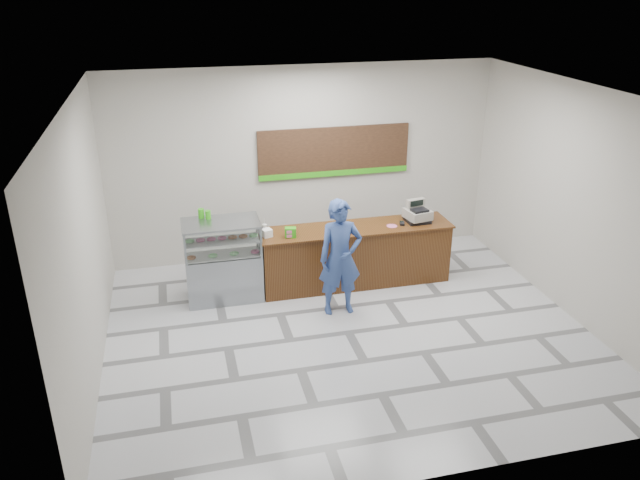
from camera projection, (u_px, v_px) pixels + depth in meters
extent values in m
plane|color=silver|center=(349.00, 332.00, 9.27)|extent=(7.00, 7.00, 0.00)
plane|color=#BAB5AB|center=(304.00, 164.00, 11.26)|extent=(7.00, 0.00, 7.00)
plane|color=silver|center=(354.00, 95.00, 7.89)|extent=(7.00, 7.00, 0.00)
cube|color=#563317|center=(355.00, 256.00, 10.58)|extent=(3.20, 0.70, 1.00)
cube|color=#563317|center=(356.00, 228.00, 10.38)|extent=(3.26, 0.76, 0.03)
cube|color=gray|center=(224.00, 275.00, 10.13)|extent=(1.20, 0.70, 0.80)
cube|color=white|center=(222.00, 238.00, 9.88)|extent=(1.20, 0.70, 0.50)
cube|color=gray|center=(221.00, 223.00, 9.77)|extent=(1.22, 0.72, 0.03)
cube|color=silver|center=(222.00, 252.00, 9.97)|extent=(1.14, 0.64, 0.02)
cube|color=silver|center=(222.00, 238.00, 9.87)|extent=(1.14, 0.64, 0.02)
torus|color=#B4693C|center=(191.00, 255.00, 9.76)|extent=(0.15, 0.15, 0.05)
torus|color=#93F092|center=(212.00, 253.00, 9.83)|extent=(0.15, 0.15, 0.05)
torus|color=#93F092|center=(233.00, 251.00, 9.90)|extent=(0.15, 0.15, 0.05)
torus|color=pink|center=(254.00, 249.00, 9.97)|extent=(0.15, 0.15, 0.05)
torus|color=#93F092|center=(189.00, 238.00, 9.80)|extent=(0.15, 0.15, 0.05)
torus|color=pink|center=(200.00, 237.00, 9.83)|extent=(0.15, 0.15, 0.05)
torus|color=pink|center=(211.00, 236.00, 9.87)|extent=(0.15, 0.15, 0.05)
torus|color=pink|center=(221.00, 235.00, 9.90)|extent=(0.15, 0.15, 0.05)
torus|color=#B4693C|center=(232.00, 234.00, 9.94)|extent=(0.15, 0.15, 0.05)
torus|color=#B4693C|center=(242.00, 233.00, 9.98)|extent=(0.15, 0.15, 0.05)
torus|color=#93F092|center=(252.00, 232.00, 10.01)|extent=(0.15, 0.15, 0.05)
cube|color=black|center=(334.00, 152.00, 11.26)|extent=(2.80, 0.05, 0.90)
cube|color=green|center=(335.00, 173.00, 11.40)|extent=(2.80, 0.02, 0.10)
cube|color=black|center=(417.00, 220.00, 10.60)|extent=(0.38, 0.38, 0.06)
cube|color=gray|center=(418.00, 214.00, 10.56)|extent=(0.45, 0.47, 0.15)
cube|color=black|center=(420.00, 210.00, 10.45)|extent=(0.30, 0.24, 0.04)
cube|color=gray|center=(416.00, 203.00, 10.60)|extent=(0.34, 0.15, 0.15)
cube|color=black|center=(417.00, 203.00, 10.55)|extent=(0.25, 0.06, 0.10)
cube|color=black|center=(402.00, 223.00, 10.48)|extent=(0.11, 0.16, 0.04)
cube|color=#48B612|center=(341.00, 231.00, 10.19)|extent=(0.40, 0.33, 0.02)
cube|color=white|center=(342.00, 230.00, 10.19)|extent=(0.29, 0.23, 0.00)
cube|color=white|center=(267.00, 233.00, 9.98)|extent=(0.18, 0.18, 0.13)
cylinder|color=silver|center=(265.00, 228.00, 10.19)|extent=(0.08, 0.08, 0.12)
cube|color=green|center=(291.00, 232.00, 9.96)|extent=(0.20, 0.15, 0.16)
cylinder|color=pink|center=(392.00, 226.00, 10.41)|extent=(0.18, 0.18, 0.00)
cylinder|color=green|center=(201.00, 213.00, 9.91)|extent=(0.10, 0.10, 0.15)
cylinder|color=green|center=(208.00, 215.00, 9.88)|extent=(0.09, 0.09, 0.14)
imported|color=#324B8B|center=(340.00, 258.00, 9.52)|extent=(0.68, 0.45, 1.85)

